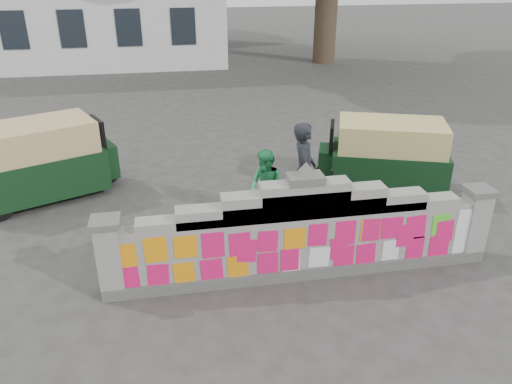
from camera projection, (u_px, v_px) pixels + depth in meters
ground at (301, 274)px, 8.33m from camera, size 100.00×100.00×0.00m
parapet_wall at (303, 235)px, 8.01m from camera, size 6.48×0.44×2.01m
cyclist_bike at (302, 201)px, 9.56m from camera, size 2.21×1.16×1.11m
cyclist_rider at (303, 183)px, 9.40m from camera, size 0.58×0.76×1.87m
pedestrian at (266, 189)px, 9.59m from camera, size 0.85×0.93×1.53m
rickshaw_left at (41, 160)px, 10.65m from camera, size 3.13×2.36×1.69m
rickshaw_right at (386, 155)px, 11.05m from camera, size 2.96×2.09×1.59m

